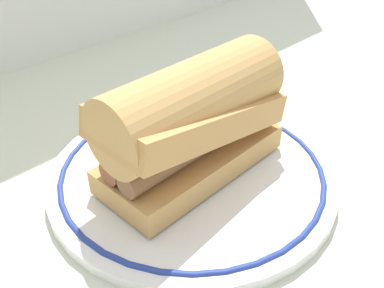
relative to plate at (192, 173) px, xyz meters
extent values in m
plane|color=beige|center=(0.03, -0.03, -0.01)|extent=(1.50, 1.50, 0.00)
cylinder|color=white|center=(0.00, 0.00, 0.00)|extent=(0.30, 0.30, 0.01)
torus|color=navy|center=(0.00, 0.00, 0.00)|extent=(0.27, 0.27, 0.01)
cube|color=tan|center=(0.00, 0.00, 0.02)|extent=(0.20, 0.09, 0.03)
cylinder|color=brown|center=(0.00, -0.01, 0.05)|extent=(0.19, 0.03, 0.02)
cylinder|color=brown|center=(0.00, 0.01, 0.05)|extent=(0.19, 0.03, 0.02)
cube|color=tan|center=(0.00, 0.00, 0.07)|extent=(0.20, 0.09, 0.06)
cylinder|color=tan|center=(0.00, 0.00, 0.09)|extent=(0.19, 0.08, 0.07)
camera|label=1|loc=(-0.25, -0.25, 0.28)|focal=40.16mm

